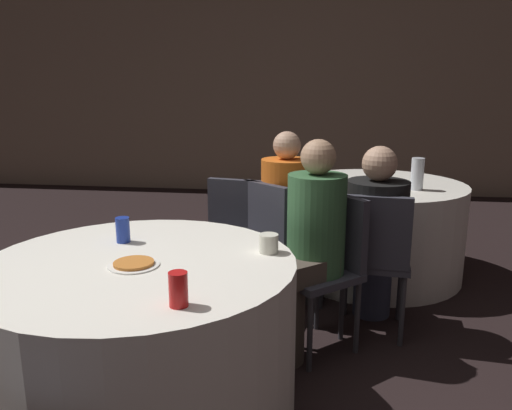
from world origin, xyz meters
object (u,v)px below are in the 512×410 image
object	(u,v)px
chair_far_south	(375,251)
person_black_shirt	(375,235)
table_near	(143,338)
soda_can_blue	(123,230)
person_green_jacket	(305,251)
person_orange_shirt	(293,220)
table_far	(375,228)
chair_near_north	(231,234)
soda_can_red	(178,289)
pizza_plate_near	(134,264)
chair_near_northeast	(327,256)
chair_far_southwest	(276,234)
bottle_far	(417,174)

from	to	relation	value
chair_far_south	person_black_shirt	distance (m)	0.17
table_near	soda_can_blue	size ratio (longest dim) A/B	11.14
person_green_jacket	person_orange_shirt	bearing A→B (deg)	-32.36
table_far	chair_near_north	size ratio (longest dim) A/B	1.54
table_far	soda_can_blue	xyz separation A→B (m)	(-1.36, -1.69, 0.43)
soda_can_red	soda_can_blue	bearing A→B (deg)	125.25
soda_can_red	person_black_shirt	bearing A→B (deg)	60.66
table_far	pizza_plate_near	xyz separation A→B (m)	(-1.19, -2.00, 0.37)
table_far	person_green_jacket	size ratio (longest dim) A/B	1.13
chair_near_north	soda_can_blue	bearing A→B (deg)	76.46
table_near	chair_near_northeast	bearing A→B (deg)	41.55
person_black_shirt	pizza_plate_near	size ratio (longest dim) A/B	5.26
chair_near_northeast	person_green_jacket	size ratio (longest dim) A/B	0.73
chair_far_southwest	table_near	bearing A→B (deg)	-73.02
chair_far_south	person_green_jacket	world-z (taller)	person_green_jacket
table_near	bottle_far	distance (m)	2.30
soda_can_red	soda_can_blue	xyz separation A→B (m)	(-0.47, 0.66, 0.00)
chair_near_north	person_green_jacket	distance (m)	0.67
table_far	bottle_far	bearing A→B (deg)	-40.90
table_near	soda_can_red	world-z (taller)	soda_can_red
table_near	person_orange_shirt	world-z (taller)	person_orange_shirt
chair_near_northeast	chair_far_southwest	xyz separation A→B (m)	(-0.33, 0.39, 0.00)
table_near	soda_can_red	xyz separation A→B (m)	(0.30, -0.41, 0.43)
person_green_jacket	person_black_shirt	xyz separation A→B (m)	(0.41, 0.40, -0.01)
chair_far_south	soda_can_red	xyz separation A→B (m)	(-0.79, -1.27, 0.25)
bottle_far	chair_near_north	bearing A→B (deg)	-152.47
chair_far_south	pizza_plate_near	distance (m)	1.43
table_far	soda_can_red	distance (m)	2.55
table_far	chair_far_south	distance (m)	1.10
chair_near_northeast	chair_far_southwest	world-z (taller)	same
bottle_far	table_near	bearing A→B (deg)	-130.18
chair_near_northeast	chair_far_southwest	distance (m)	0.51
soda_can_blue	table_far	bearing A→B (deg)	51.11
table_far	person_black_shirt	xyz separation A→B (m)	(-0.09, -0.92, 0.22)
chair_far_south	bottle_far	bearing A→B (deg)	72.86
chair_far_south	person_orange_shirt	xyz separation A→B (m)	(-0.49, 0.38, 0.06)
chair_near_north	soda_can_blue	xyz separation A→B (m)	(-0.37, -0.82, 0.25)
chair_far_south	pizza_plate_near	size ratio (longest dim) A/B	4.08
person_orange_shirt	pizza_plate_near	size ratio (longest dim) A/B	5.52
person_orange_shirt	soda_can_red	size ratio (longest dim) A/B	9.72
soda_can_red	person_green_jacket	bearing A→B (deg)	69.03
bottle_far	chair_far_southwest	bearing A→B (deg)	-147.90
chair_far_southwest	bottle_far	world-z (taller)	bottle_far
chair_far_southwest	soda_can_red	xyz separation A→B (m)	(-0.19, -1.53, 0.25)
pizza_plate_near	soda_can_blue	xyz separation A→B (m)	(-0.17, 0.31, 0.05)
chair_near_northeast	chair_near_north	size ratio (longest dim) A/B	1.00
soda_can_blue	bottle_far	world-z (taller)	bottle_far
soda_can_red	bottle_far	xyz separation A→B (m)	(1.15, 2.13, 0.05)
pizza_plate_near	chair_far_south	bearing A→B (deg)	40.21
chair_far_southwest	soda_can_red	world-z (taller)	chair_far_southwest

